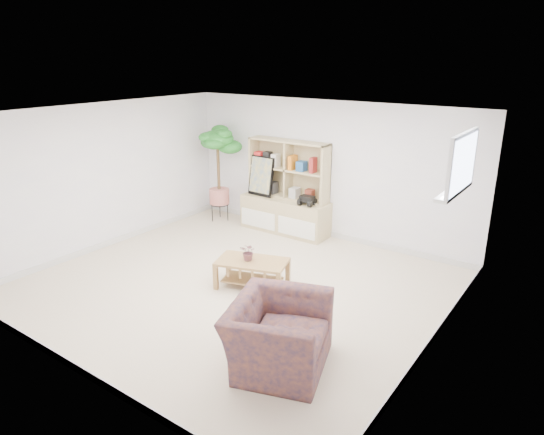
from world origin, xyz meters
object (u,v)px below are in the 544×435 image
Objects in this scene: storage_unit at (285,187)px; armchair at (278,330)px; floor_tree at (219,174)px; coffee_table at (252,274)px.

armchair is at bearing -57.11° from storage_unit.
floor_tree is at bearing 30.06° from armchair.
armchair reaches higher than coffee_table.
storage_unit is at bearing 7.62° from floor_tree.
storage_unit reaches higher than armchair.
armchair is at bearing -41.62° from floor_tree.
storage_unit is 1.44m from floor_tree.
coffee_table is 1.85m from armchair.
floor_tree is 1.67× the size of armchair.
armchair is (2.21, -3.41, -0.43)m from storage_unit.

